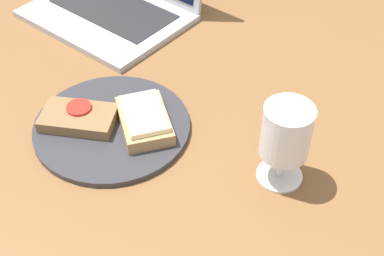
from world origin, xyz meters
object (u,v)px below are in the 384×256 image
object	(u,v)px
plate	(112,127)
sandwich_with_cheese	(144,120)
sandwich_with_tomato	(79,117)
wine_glass	(286,135)

from	to	relation	value
plate	sandwich_with_cheese	xyz separation A→B (cm)	(4.38, 2.96, 1.96)
sandwich_with_cheese	sandwich_with_tomato	bearing A→B (deg)	-146.28
plate	sandwich_with_cheese	world-z (taller)	sandwich_with_cheese
plate	wine_glass	xyz separation A→B (cm)	(26.42, 8.36, 8.01)
plate	sandwich_with_cheese	size ratio (longest dim) A/B	1.85
plate	sandwich_with_tomato	distance (cm)	5.51
plate	sandwich_with_cheese	distance (cm)	5.64
wine_glass	plate	bearing A→B (deg)	-162.44
sandwich_with_cheese	wine_glass	xyz separation A→B (cm)	(22.04, 5.40, 6.05)
sandwich_with_tomato	wine_glass	xyz separation A→B (cm)	(30.84, 11.28, 6.48)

